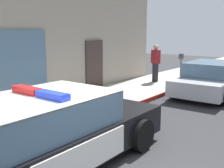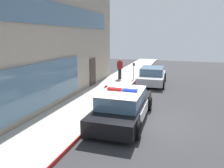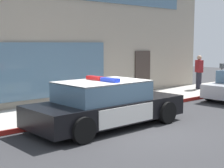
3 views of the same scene
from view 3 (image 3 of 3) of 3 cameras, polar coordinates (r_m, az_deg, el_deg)
The scene contains 7 objects.
ground at distance 9.91m, azimuth 3.13°, elevation -7.63°, with size 48.00×48.00×0.00m, color #303033.
sidewalk at distance 12.27m, azimuth -7.18°, elevation -4.48°, with size 48.00×2.66×0.15m, color #B2ADA3.
curb_red_paint at distance 11.20m, azimuth -3.30°, elevation -5.53°, with size 28.80×0.04×0.14m, color maroon.
police_cruiser at distance 10.11m, azimuth -1.00°, elevation -3.38°, with size 4.91×2.14×1.49m.
fire_hydrant at distance 13.17m, azimuth 3.05°, elevation -1.77°, with size 0.34×0.39×0.73m.
pedestrian_on_sidewalk at distance 17.86m, azimuth 14.31°, elevation 1.95°, with size 0.41×0.47×1.71m.
parking_meter at distance 17.44m, azimuth 17.83°, elevation 1.94°, with size 0.12×0.18×1.34m.
Camera 3 is at (-6.71, -6.85, 2.48)m, focal length 54.77 mm.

